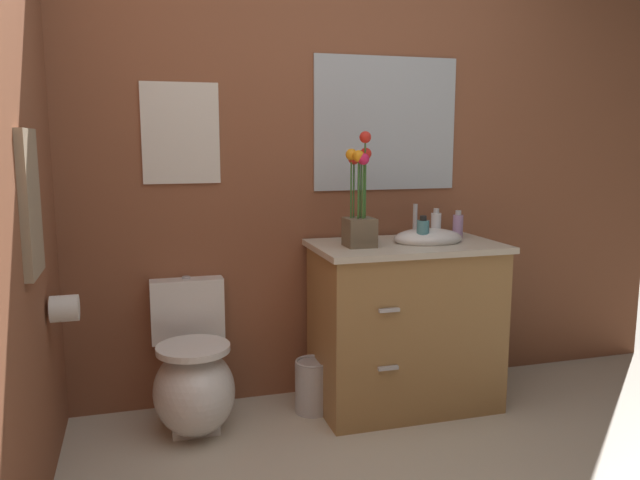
{
  "coord_description": "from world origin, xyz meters",
  "views": [
    {
      "loc": [
        -0.88,
        -1.59,
        1.36
      ],
      "look_at": [
        -0.06,
        1.2,
        0.9
      ],
      "focal_mm": 34.98,
      "sensor_mm": 36.0,
      "label": 1
    }
  ],
  "objects": [
    {
      "name": "wall_back",
      "position": [
        0.2,
        1.58,
        1.25
      ],
      "size": [
        3.93,
        0.05,
        2.5
      ],
      "primitive_type": "cube",
      "color": "brown",
      "rests_on": "ground_plane"
    },
    {
      "name": "toilet",
      "position": [
        -0.67,
        1.28,
        0.24
      ],
      "size": [
        0.38,
        0.59,
        0.69
      ],
      "color": "white",
      "rests_on": "ground_plane"
    },
    {
      "name": "vanity_cabinet",
      "position": [
        0.41,
        1.25,
        0.44
      ],
      "size": [
        0.94,
        0.56,
        1.03
      ],
      "color": "#9E7242",
      "rests_on": "ground_plane"
    },
    {
      "name": "flower_vase",
      "position": [
        0.14,
        1.23,
        1.05
      ],
      "size": [
        0.14,
        0.14,
        0.55
      ],
      "color": "brown",
      "rests_on": "vanity_cabinet"
    },
    {
      "name": "soap_bottle",
      "position": [
        0.61,
        1.35,
        0.92
      ],
      "size": [
        0.05,
        0.05,
        0.16
      ],
      "color": "white",
      "rests_on": "vanity_cabinet"
    },
    {
      "name": "lotion_bottle",
      "position": [
        0.74,
        1.34,
        0.92
      ],
      "size": [
        0.05,
        0.05,
        0.15
      ],
      "color": "#B28CBF",
      "rests_on": "vanity_cabinet"
    },
    {
      "name": "hand_wash_bottle",
      "position": [
        0.47,
        1.2,
        0.92
      ],
      "size": [
        0.06,
        0.06,
        0.14
      ],
      "color": "teal",
      "rests_on": "vanity_cabinet"
    },
    {
      "name": "trash_bin",
      "position": [
        -0.08,
        1.29,
        0.14
      ],
      "size": [
        0.18,
        0.18,
        0.27
      ],
      "color": "#B7B7BC",
      "rests_on": "ground_plane"
    },
    {
      "name": "wall_poster",
      "position": [
        -0.67,
        1.55,
        1.4
      ],
      "size": [
        0.37,
        0.01,
        0.49
      ],
      "primitive_type": "cube",
      "color": "silver"
    },
    {
      "name": "wall_mirror",
      "position": [
        0.4,
        1.55,
        1.45
      ],
      "size": [
        0.8,
        0.01,
        0.7
      ],
      "primitive_type": "cube",
      "color": "#B2BCC6"
    },
    {
      "name": "hanging_towel",
      "position": [
        -1.25,
        0.79,
        1.14
      ],
      "size": [
        0.03,
        0.28,
        0.52
      ],
      "primitive_type": "cube",
      "color": "gray"
    },
    {
      "name": "toilet_paper_roll",
      "position": [
        -1.19,
        1.08,
        0.68
      ],
      "size": [
        0.11,
        0.11,
        0.11
      ],
      "primitive_type": "cylinder",
      "rotation": [
        0.0,
        1.57,
        0.0
      ],
      "color": "white"
    }
  ]
}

